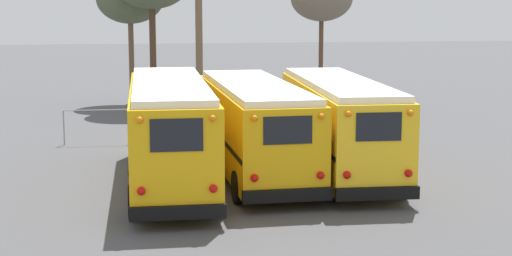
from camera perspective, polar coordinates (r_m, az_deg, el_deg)
ground_plane at (r=26.32m, az=-0.08°, el=-3.44°), size 160.00×160.00×0.00m
school_bus_0 at (r=24.80m, az=-6.30°, el=-0.08°), size 2.53×10.51×3.31m
school_bus_1 at (r=26.12m, az=-0.12°, el=0.22°), size 2.94×10.17×3.10m
school_bus_2 at (r=26.50m, az=6.04°, el=0.37°), size 2.65×10.02×3.17m
utility_pole at (r=37.80m, az=-4.18°, el=7.60°), size 1.80×0.34×9.15m
fence_line at (r=32.53m, az=-1.73°, el=0.80°), size 13.76×0.06×1.42m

